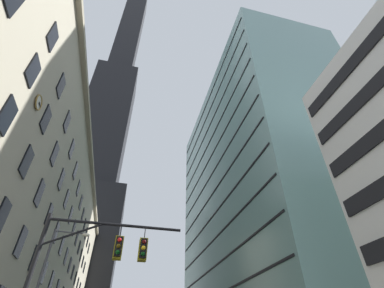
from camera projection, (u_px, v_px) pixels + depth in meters
The scene contains 5 objects.
station_building at pixel (12, 235), 36.99m from camera, with size 15.18×74.20×28.40m.
dark_skyscraper at pixel (99, 153), 106.29m from camera, with size 26.29×26.29×215.74m.
glass_office_midrise at pixel (258, 193), 51.44m from camera, with size 18.78×42.93×51.01m.
traffic_signal_mast at pixel (97, 261), 12.21m from camera, with size 6.52×0.63×6.51m.
street_lamppost at pixel (45, 281), 17.58m from camera, with size 2.52×0.32×8.38m.
Camera 1 is at (-3.22, -10.72, 1.38)m, focal length 25.27 mm.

